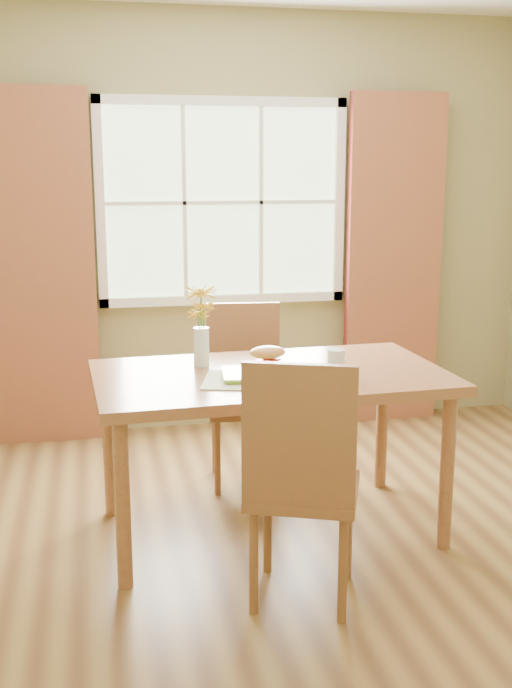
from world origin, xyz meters
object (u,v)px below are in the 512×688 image
object	(u,v)px
flower_vase	(201,318)
dining_table	(270,389)
chair_far	(245,385)
chair_near	(301,474)
croissant_sandwich	(267,360)
water_glass	(336,363)

from	to	relation	value
flower_vase	dining_table	bearing A→B (deg)	-31.35
chair_far	chair_near	bearing A→B (deg)	-85.31
croissant_sandwich	flower_vase	world-z (taller)	flower_vase
chair_near	flower_vase	distance (m)	1.03
flower_vase	chair_far	bearing A→B (deg)	59.46
dining_table	water_glass	size ratio (longest dim) A/B	13.67
chair_far	flower_vase	xyz separation A→B (m)	(-0.31, -0.52, 0.49)
chair_far	croissant_sandwich	xyz separation A→B (m)	(-0.04, -0.79, 0.33)
croissant_sandwich	water_glass	bearing A→B (deg)	-8.30
dining_table	croissant_sandwich	bearing A→B (deg)	-114.54
chair_near	croissant_sandwich	distance (m)	0.69
dining_table	chair_far	bearing A→B (deg)	86.56
chair_far	water_glass	distance (m)	0.92
water_glass	flower_vase	world-z (taller)	flower_vase
dining_table	chair_far	world-z (taller)	chair_far
water_glass	flower_vase	xyz separation A→B (m)	(-0.58, 0.30, 0.18)
croissant_sandwich	flower_vase	bearing A→B (deg)	132.93
dining_table	chair_far	distance (m)	0.73
croissant_sandwich	flower_vase	distance (m)	0.41
chair_far	water_glass	world-z (taller)	chair_far
dining_table	flower_vase	world-z (taller)	flower_vase
chair_near	water_glass	world-z (taller)	chair_near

